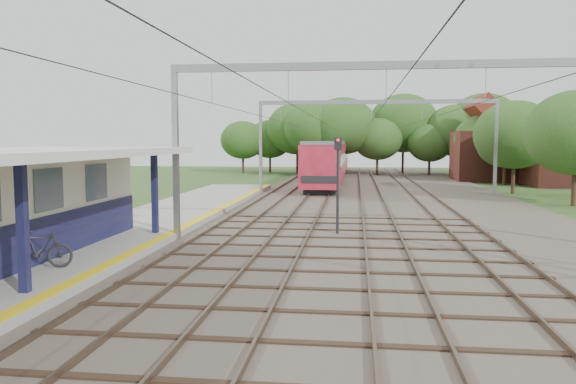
{
  "coord_description": "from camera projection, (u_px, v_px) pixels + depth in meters",
  "views": [
    {
      "loc": [
        2.1,
        -6.57,
        4.04
      ],
      "look_at": [
        -1.11,
        19.9,
        1.6
      ],
      "focal_mm": 35.0,
      "sensor_mm": 36.0,
      "label": 1
    }
  ],
  "objects": [
    {
      "name": "ballast_bed",
      "position": [
        385.0,
        203.0,
        36.29
      ],
      "size": [
        18.0,
        90.0,
        0.1
      ],
      "primitive_type": "cube",
      "color": "#473D33",
      "rests_on": "ground"
    },
    {
      "name": "platform",
      "position": [
        107.0,
        240.0,
        21.83
      ],
      "size": [
        5.0,
        52.0,
        0.35
      ],
      "primitive_type": "cube",
      "color": "gray",
      "rests_on": "ground"
    },
    {
      "name": "yellow_stripe",
      "position": [
        163.0,
        237.0,
        21.55
      ],
      "size": [
        0.45,
        52.0,
        0.01
      ],
      "primitive_type": "cube",
      "color": "yellow",
      "rests_on": "platform"
    },
    {
      "name": "rail_tracks",
      "position": [
        346.0,
        200.0,
        36.57
      ],
      "size": [
        11.8,
        88.0,
        0.15
      ],
      "color": "brown",
      "rests_on": "ballast_bed"
    },
    {
      "name": "catenary_system",
      "position": [
        380.0,
        114.0,
        31.2
      ],
      "size": [
        17.22,
        88.0,
        7.0
      ],
      "color": "gray",
      "rests_on": "ground"
    },
    {
      "name": "tree_band",
      "position": [
        372.0,
        133.0,
        62.67
      ],
      "size": [
        31.72,
        30.88,
        8.82
      ],
      "color": "#382619",
      "rests_on": "ground"
    },
    {
      "name": "house_near",
      "position": [
        570.0,
        153.0,
        49.8
      ],
      "size": [
        7.0,
        6.12,
        7.89
      ],
      "color": "brown",
      "rests_on": "ground"
    },
    {
      "name": "house_far",
      "position": [
        495.0,
        149.0,
        56.31
      ],
      "size": [
        8.0,
        6.12,
        8.66
      ],
      "color": "brown",
      "rests_on": "ground"
    },
    {
      "name": "bicycle",
      "position": [
        39.0,
        249.0,
        16.23
      ],
      "size": [
        1.94,
        0.98,
        1.12
      ],
      "primitive_type": "imported",
      "rotation": [
        0.0,
        0.0,
        1.82
      ],
      "color": "black",
      "rests_on": "platform"
    },
    {
      "name": "train",
      "position": [
        331.0,
        159.0,
        57.97
      ],
      "size": [
        2.98,
        37.12,
        3.91
      ],
      "color": "black",
      "rests_on": "ballast_bed"
    },
    {
      "name": "signal_post",
      "position": [
        338.0,
        175.0,
        23.64
      ],
      "size": [
        0.32,
        0.28,
        4.18
      ],
      "rotation": [
        0.0,
        0.0,
        -0.23
      ],
      "color": "black",
      "rests_on": "ground"
    }
  ]
}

